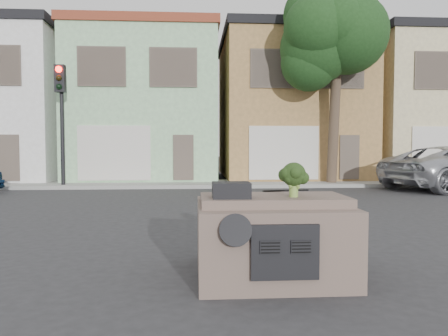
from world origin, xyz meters
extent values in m
plane|color=#303033|center=(0.00, 0.00, 0.00)|extent=(120.00, 120.00, 0.00)
cube|color=gray|center=(0.00, 10.50, 0.07)|extent=(40.00, 3.00, 0.15)
cube|color=white|center=(-11.00, 14.50, 3.77)|extent=(7.20, 8.20, 7.55)
cube|color=#9FD09C|center=(-3.50, 14.50, 3.77)|extent=(7.20, 8.20, 7.55)
cube|color=#A97F49|center=(4.00, 14.50, 3.77)|extent=(7.20, 8.20, 7.55)
cube|color=beige|center=(11.50, 14.50, 3.77)|extent=(7.20, 8.20, 7.55)
cube|color=black|center=(-6.50, 9.50, 2.55)|extent=(0.40, 0.40, 5.10)
cube|color=#1B3D18|center=(5.00, 9.80, 4.25)|extent=(4.40, 4.00, 8.50)
cube|color=brown|center=(0.00, -3.00, 0.56)|extent=(2.00, 1.80, 1.12)
cube|color=black|center=(-0.58, -3.35, 1.22)|extent=(0.48, 0.38, 0.20)
cube|color=black|center=(0.28, -2.62, 1.13)|extent=(0.69, 0.15, 0.02)
cube|color=black|center=(0.24, -3.31, 1.35)|extent=(0.39, 0.39, 0.46)
camera|label=1|loc=(-1.04, -8.87, 1.79)|focal=35.00mm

